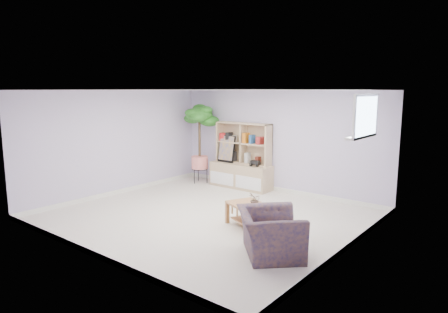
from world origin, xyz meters
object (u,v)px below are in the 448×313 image
Objects in this scene: coffee_table at (252,217)px; armchair at (270,230)px; floor_tree at (200,144)px; storage_unit at (241,156)px.

armchair is (0.83, -0.75, 0.17)m from coffee_table.
armchair is at bearing -35.71° from floor_tree.
floor_tree is 4.90m from armchair.
storage_unit is 4.15m from armchair.
armchair reaches higher than coffee_table.
coffee_table is 1.13m from armchair.
floor_tree is 2.03× the size of armchair.
storage_unit reaches higher than armchair.
floor_tree is at bearing -169.47° from storage_unit.
coffee_table is at bearing -49.95° from storage_unit.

